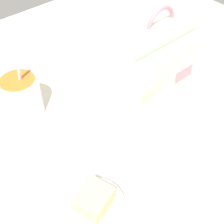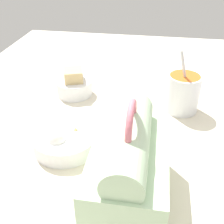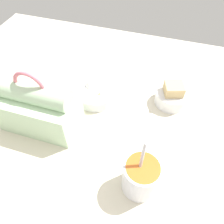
{
  "view_description": "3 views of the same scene",
  "coord_description": "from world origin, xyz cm",
  "px_view_note": "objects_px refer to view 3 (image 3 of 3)",
  "views": [
    {
      "loc": [
        -25.92,
        -38.11,
        53.35
      ],
      "look_at": [
        3.64,
        -3.9,
        7.0
      ],
      "focal_mm": 50.0,
      "sensor_mm": 36.0,
      "label": 1
    },
    {
      "loc": [
        56.79,
        4.96,
        41.52
      ],
      "look_at": [
        3.64,
        -3.9,
        7.0
      ],
      "focal_mm": 45.0,
      "sensor_mm": 36.0,
      "label": 2
    },
    {
      "loc": [
        -8.02,
        33.77,
        54.63
      ],
      "look_at": [
        3.64,
        -3.9,
        7.0
      ],
      "focal_mm": 35.0,
      "sensor_mm": 36.0,
      "label": 3
    }
  ],
  "objects_px": {
    "soup_cup": "(141,176)",
    "bento_bowl_snacks": "(97,92)",
    "lunch_bag": "(38,107)",
    "bento_bowl_sandwich": "(172,96)"
  },
  "relations": [
    {
      "from": "soup_cup",
      "to": "bento_bowl_snacks",
      "type": "distance_m",
      "value": 0.32
    },
    {
      "from": "bento_bowl_snacks",
      "to": "soup_cup",
      "type": "bearing_deg",
      "value": 128.32
    },
    {
      "from": "soup_cup",
      "to": "bento_bowl_snacks",
      "type": "xyz_separation_m",
      "value": [
        0.2,
        -0.25,
        -0.03
      ]
    },
    {
      "from": "lunch_bag",
      "to": "bento_bowl_snacks",
      "type": "bearing_deg",
      "value": -127.69
    },
    {
      "from": "lunch_bag",
      "to": "soup_cup",
      "type": "distance_m",
      "value": 0.33
    },
    {
      "from": "bento_bowl_sandwich",
      "to": "soup_cup",
      "type": "bearing_deg",
      "value": 83.05
    },
    {
      "from": "bento_bowl_sandwich",
      "to": "bento_bowl_snacks",
      "type": "height_order",
      "value": "bento_bowl_sandwich"
    },
    {
      "from": "lunch_bag",
      "to": "bento_bowl_snacks",
      "type": "distance_m",
      "value": 0.2
    },
    {
      "from": "soup_cup",
      "to": "bento_bowl_sandwich",
      "type": "height_order",
      "value": "soup_cup"
    },
    {
      "from": "lunch_bag",
      "to": "bento_bowl_sandwich",
      "type": "xyz_separation_m",
      "value": [
        -0.35,
        -0.2,
        -0.04
      ]
    }
  ]
}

